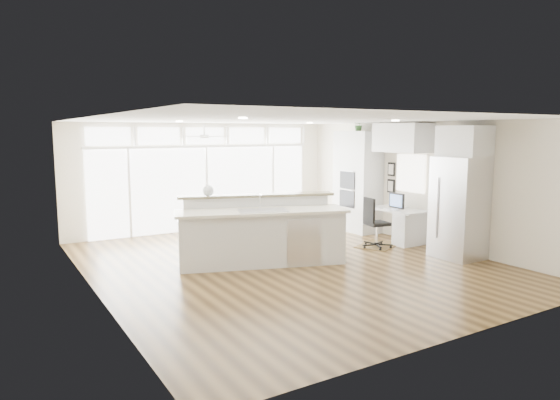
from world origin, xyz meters
TOP-DOWN VIEW (x-y plane):
  - floor at (0.00, 0.00)m, footprint 7.00×8.00m
  - ceiling at (0.00, 0.00)m, footprint 7.00×8.00m
  - wall_back at (0.00, 4.00)m, footprint 7.00×0.04m
  - wall_front at (0.00, -4.00)m, footprint 7.00×0.04m
  - wall_left at (-3.50, 0.00)m, footprint 0.04×8.00m
  - wall_right at (3.50, 0.00)m, footprint 0.04×8.00m
  - glass_wall at (0.00, 3.94)m, footprint 5.80×0.06m
  - transom_row at (0.00, 3.94)m, footprint 5.90×0.06m
  - desk_window at (3.46, 0.30)m, footprint 0.04×0.85m
  - ceiling_fan at (-0.50, 2.80)m, footprint 1.16×1.16m
  - recessed_lights at (0.00, 0.20)m, footprint 3.40×3.00m
  - oven_cabinet at (3.17, 1.80)m, footprint 0.64×1.20m
  - desk_nook at (3.13, 0.30)m, footprint 0.72×1.30m
  - upper_cabinets at (3.17, 0.30)m, footprint 0.64×1.30m
  - refrigerator at (3.11, -1.35)m, footprint 0.76×0.90m
  - fridge_cabinet at (3.17, -1.35)m, footprint 0.64×0.90m
  - framed_photos at (3.46, 0.92)m, footprint 0.06×0.22m
  - kitchen_island at (-0.45, 0.24)m, footprint 3.42×2.16m
  - rug at (2.49, 0.25)m, footprint 1.19×1.06m
  - office_chair at (2.32, 0.12)m, footprint 0.64×0.60m
  - fishbowl at (-1.23, 0.92)m, footprint 0.29×0.29m
  - monitor at (3.05, 0.30)m, footprint 0.10×0.46m
  - keyboard at (2.88, 0.30)m, footprint 0.18×0.36m
  - potted_plant at (3.17, 1.80)m, footprint 0.33×0.36m

SIDE VIEW (x-z plane):
  - floor at x=0.00m, z-range -0.02..0.00m
  - rug at x=2.49m, z-range 0.00..0.01m
  - desk_nook at x=3.13m, z-range 0.00..0.76m
  - office_chair at x=2.32m, z-range 0.00..1.08m
  - kitchen_island at x=-0.45m, z-range 0.00..1.27m
  - keyboard at x=2.88m, z-range 0.76..0.78m
  - monitor at x=3.05m, z-range 0.76..1.14m
  - refrigerator at x=3.11m, z-range 0.00..2.00m
  - glass_wall at x=0.00m, z-range 0.01..2.09m
  - oven_cabinet at x=3.17m, z-range 0.00..2.50m
  - wall_back at x=0.00m, z-range 0.00..2.70m
  - wall_front at x=0.00m, z-range 0.00..2.70m
  - wall_left at x=-3.50m, z-range 0.00..2.70m
  - wall_right at x=3.50m, z-range 0.00..2.70m
  - fishbowl at x=-1.23m, z-range 1.27..1.49m
  - framed_photos at x=3.46m, z-range 1.00..1.80m
  - desk_window at x=3.46m, z-range 1.12..1.98m
  - fridge_cabinet at x=3.17m, z-range 2.00..2.60m
  - upper_cabinets at x=3.17m, z-range 2.03..2.67m
  - transom_row at x=0.00m, z-range 2.18..2.58m
  - ceiling_fan at x=-0.50m, z-range 2.32..2.64m
  - potted_plant at x=3.17m, z-range 2.50..2.75m
  - recessed_lights at x=0.00m, z-range 2.67..2.69m
  - ceiling at x=0.00m, z-range 2.69..2.71m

